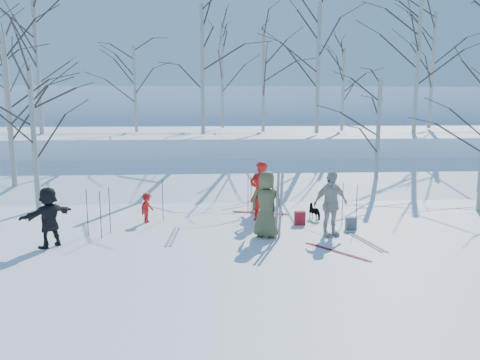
{
  "coord_description": "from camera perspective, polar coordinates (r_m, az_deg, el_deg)",
  "views": [
    {
      "loc": [
        -0.99,
        -13.18,
        3.73
      ],
      "look_at": [
        0.0,
        1.5,
        1.3
      ],
      "focal_mm": 35.0,
      "sensor_mm": 36.0,
      "label": 1
    }
  ],
  "objects": [
    {
      "name": "dog",
      "position": [
        15.32,
        9.15,
        -3.83
      ],
      "size": [
        0.55,
        0.68,
        0.52
      ],
      "primitive_type": "imported",
      "rotation": [
        0.0,
        0.0,
        3.64
      ],
      "color": "black",
      "rests_on": "ground"
    },
    {
      "name": "ski_pole_e",
      "position": [
        13.97,
        -18.13,
        -3.75
      ],
      "size": [
        0.02,
        0.02,
        1.34
      ],
      "primitive_type": "cylinder",
      "color": "black",
      "rests_on": "ground"
    },
    {
      "name": "ski_pole_h",
      "position": [
        13.52,
        -16.64,
        -4.1
      ],
      "size": [
        0.02,
        0.02,
        1.34
      ],
      "primitive_type": "cylinder",
      "color": "black",
      "rests_on": "ground"
    },
    {
      "name": "birch_edge_a",
      "position": [
        17.65,
        -23.83,
        4.53
      ],
      "size": [
        4.08,
        4.08,
        4.97
      ],
      "primitive_type": null,
      "color": "silver",
      "rests_on": "ground"
    },
    {
      "name": "ski_pole_j",
      "position": [
        15.12,
        -9.41,
        -2.43
      ],
      "size": [
        0.02,
        0.02,
        1.34
      ],
      "primitive_type": "cylinder",
      "color": "black",
      "rests_on": "ground"
    },
    {
      "name": "birch_plateau_g",
      "position": [
        29.52,
        -26.71,
        10.19
      ],
      "size": [
        4.04,
        4.04,
        4.91
      ],
      "primitive_type": null,
      "color": "silver",
      "rests_on": "snow_plateau"
    },
    {
      "name": "ski_pair_a",
      "position": [
        12.21,
        11.74,
        -8.55
      ],
      "size": [
        2.02,
        2.09,
        0.02
      ],
      "primitive_type": null,
      "rotation": [
        0.0,
        0.0,
        0.64
      ],
      "color": "#AB1822",
      "rests_on": "ground"
    },
    {
      "name": "upright_ski_left",
      "position": [
        12.88,
        4.56,
        -3.12
      ],
      "size": [
        0.12,
        0.17,
        1.9
      ],
      "primitive_type": "cube",
      "rotation": [
        0.07,
        0.0,
        0.35
      ],
      "color": "silver",
      "rests_on": "ground"
    },
    {
      "name": "skier_red_north",
      "position": [
        14.93,
        2.52,
        -1.33
      ],
      "size": [
        0.75,
        0.54,
        1.92
      ],
      "primitive_type": "imported",
      "rotation": [
        0.0,
        0.0,
        3.26
      ],
      "color": "red",
      "rests_on": "ground"
    },
    {
      "name": "birch_edge_e",
      "position": [
        20.48,
        16.48,
        5.18
      ],
      "size": [
        3.91,
        3.91,
        4.73
      ],
      "primitive_type": null,
      "color": "silver",
      "rests_on": "ground"
    },
    {
      "name": "birch_plateau_a",
      "position": [
        29.57,
        -2.19,
        12.5
      ],
      "size": [
        5.0,
        5.0,
        6.29
      ],
      "primitive_type": null,
      "color": "silver",
      "rests_on": "snow_plateau"
    },
    {
      "name": "ski_pole_i",
      "position": [
        16.1,
        2.09,
        -1.58
      ],
      "size": [
        0.02,
        0.02,
        1.34
      ],
      "primitive_type": "cylinder",
      "color": "black",
      "rests_on": "ground"
    },
    {
      "name": "skier_olive_center",
      "position": [
        13.07,
        3.25,
        -2.96
      ],
      "size": [
        1.07,
        0.87,
        1.88
      ],
      "primitive_type": "imported",
      "rotation": [
        0.0,
        0.0,
        2.81
      ],
      "color": "brown",
      "rests_on": "ground"
    },
    {
      "name": "ground",
      "position": [
        13.73,
        0.42,
        -6.38
      ],
      "size": [
        120.0,
        120.0,
        0.0
      ],
      "primitive_type": "plane",
      "color": "white",
      "rests_on": "ground"
    },
    {
      "name": "snow_plateau",
      "position": [
        30.32,
        -1.98,
        4.2
      ],
      "size": [
        70.0,
        18.0,
        2.2
      ],
      "primitive_type": "cube",
      "color": "white",
      "rests_on": "ground"
    },
    {
      "name": "ski_pair_b",
      "position": [
        13.41,
        -8.18,
        -6.82
      ],
      "size": [
        0.45,
        1.93,
        0.02
      ],
      "primitive_type": null,
      "rotation": [
        0.0,
        0.0,
        -0.07
      ],
      "color": "silver",
      "rests_on": "ground"
    },
    {
      "name": "birch_plateau_e",
      "position": [
        24.24,
        9.51,
        13.2
      ],
      "size": [
        5.08,
        5.08,
        6.4
      ],
      "primitive_type": null,
      "color": "silver",
      "rests_on": "snow_plateau"
    },
    {
      "name": "birch_plateau_k",
      "position": [
        25.76,
        -12.66,
        10.7
      ],
      "size": [
        3.72,
        3.72,
        4.45
      ],
      "primitive_type": null,
      "color": "silver",
      "rests_on": "snow_plateau"
    },
    {
      "name": "birch_plateau_f",
      "position": [
        26.68,
        12.45,
        10.65
      ],
      "size": [
        3.72,
        3.72,
        4.45
      ],
      "primitive_type": null,
      "color": "silver",
      "rests_on": "snow_plateau"
    },
    {
      "name": "ski_pole_f",
      "position": [
        15.99,
        0.99,
        -1.66
      ],
      "size": [
        0.02,
        0.02,
        1.34
      ],
      "primitive_type": "cylinder",
      "color": "black",
      "rests_on": "ground"
    },
    {
      "name": "upright_ski_right",
      "position": [
        12.87,
        4.98,
        -3.13
      ],
      "size": [
        0.12,
        0.23,
        1.89
      ],
      "primitive_type": "cube",
      "rotation": [
        0.1,
        0.0,
        0.25
      ],
      "color": "silver",
      "rests_on": "ground"
    },
    {
      "name": "snow_ramp",
      "position": [
        20.52,
        -1.03,
        -0.67
      ],
      "size": [
        70.0,
        9.49,
        4.12
      ],
      "primitive_type": "cube",
      "rotation": [
        0.3,
        0.0,
        0.0
      ],
      "color": "white",
      "rests_on": "ground"
    },
    {
      "name": "ski_pole_b",
      "position": [
        14.36,
        14.01,
        -3.21
      ],
      "size": [
        0.02,
        0.02,
        1.34
      ],
      "primitive_type": "cylinder",
      "color": "black",
      "rests_on": "ground"
    },
    {
      "name": "ski_pair_d",
      "position": [
        16.06,
        2.46,
        -4.03
      ],
      "size": [
        1.23,
        2.01,
        0.02
      ],
      "primitive_type": null,
      "rotation": [
        0.0,
        0.0,
        1.28
      ],
      "color": "#AB1822",
      "rests_on": "ground"
    },
    {
      "name": "birch_plateau_d",
      "position": [
        26.95,
        20.84,
        13.0
      ],
      "size": [
        5.52,
        5.52,
        7.02
      ],
      "primitive_type": null,
      "color": "silver",
      "rests_on": "snow_plateau"
    },
    {
      "name": "birch_plateau_j",
      "position": [
        25.31,
        2.88,
        11.87
      ],
      "size": [
        4.29,
        4.29,
        5.28
      ],
      "primitive_type": null,
      "color": "silver",
      "rests_on": "snow_plateau"
    },
    {
      "name": "skier_cream_east",
      "position": [
        13.39,
        10.97,
        -2.87
      ],
      "size": [
        1.18,
        0.79,
        1.86
      ],
      "primitive_type": "imported",
      "rotation": [
        0.0,
        0.0,
        0.34
      ],
      "color": "beige",
      "rests_on": "ground"
    },
    {
      "name": "ski_pole_g",
      "position": [
        14.64,
        12.39,
        -2.9
      ],
      "size": [
        0.02,
        0.02,
        1.34
      ],
      "primitive_type": "cylinder",
      "color": "black",
      "rests_on": "ground"
    },
    {
      "name": "birch_plateau_h",
      "position": [
        23.16,
        -4.61,
        13.18
      ],
      "size": [
        4.91,
        4.91,
        6.16
      ],
      "primitive_type": null,
      "color": "silver",
      "rests_on": "snow_plateau"
    },
    {
      "name": "birch_edge_d",
      "position": [
        20.36,
        -26.29,
        6.86
      ],
      "size": [
        5.04,
        5.04,
        6.35
      ],
      "primitive_type": null,
      "color": "silver",
      "rests_on": "ground"
    },
    {
      "name": "birch_plateau_i",
      "position": [
        26.01,
        -23.5,
        13.12
      ],
      "size": [
        5.6,
        5.6,
        7.14
      ],
      "primitive_type": null,
      "color": "silver",
      "rests_on": "snow_plateau"
    },
    {
      "name": "backpack_grey",
      "position": [
        14.34,
        13.38,
        -5.18
      ],
      "size": [
        0.3,
        0.2,
        0.38
      ],
      "primitive_type": "cube",
      "color": "#54565B",
      "rests_on": "ground"
    },
    {
      "name": "ski_pair_c",
      "position": [
        13.25,
        15.11,
        -7.26
      ],
      "size": [
        0.91,
        1.97,
        0.02
      ],
      "primitive_type": null,
      "rotation": [
        0.0,
        0.0,
        0.19
      ],
      "color": "silver",
      "rests_on": "ground"
    },
    {
      "name": "skier_grey_west",
      "position": [
        13.18,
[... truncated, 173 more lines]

